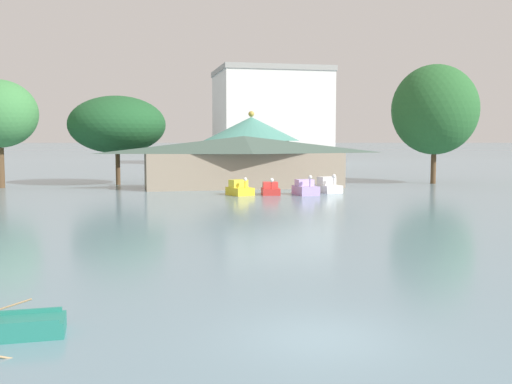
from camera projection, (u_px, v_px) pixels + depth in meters
The scene contains 10 objects.
ground_plane at pixel (322, 338), 14.39m from camera, with size 2000.00×2000.00×0.00m, color slate.
pedal_boat_yellow at pixel (240, 189), 51.70m from camera, with size 2.30×2.67×1.58m.
pedal_boat_red at pixel (271, 189), 52.21m from camera, with size 1.83×2.52×1.51m.
pedal_boat_lavender at pixel (305, 189), 51.88m from camera, with size 1.92×2.52×1.77m.
pedal_boat_white at pixel (328, 186), 54.40m from camera, with size 2.03×2.80×1.72m.
boathouse at pixel (244, 161), 59.42m from camera, with size 20.87×5.98×5.13m.
green_roof_pavilion at pixel (251, 145), 71.86m from camera, with size 11.53×11.53×8.18m.
shoreline_tree_mid at pixel (117, 125), 63.10m from camera, with size 10.15×10.15×9.36m.
shoreline_tree_right at pixel (435, 110), 64.71m from camera, with size 9.25×9.25×12.84m.
background_building_block at pixel (271, 117), 117.92m from camera, with size 21.09×17.69×18.54m.
Camera 1 is at (-4.57, -13.36, 4.74)m, focal length 42.12 mm.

